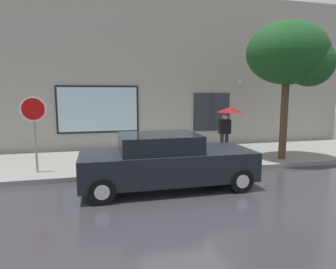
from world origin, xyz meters
name	(u,v)px	position (x,y,z in m)	size (l,w,h in m)	color
ground_plane	(183,185)	(0.00, 0.00, 0.00)	(60.00, 60.00, 0.00)	#333338
sidewalk	(161,159)	(0.00, 3.00, 0.07)	(20.00, 4.00, 0.15)	gray
building_facade	(149,73)	(-0.02, 5.50, 3.48)	(20.00, 0.67, 7.00)	#9E998E
parked_car	(166,161)	(-0.53, -0.09, 0.74)	(4.65, 1.91, 1.50)	black
fire_hydrant	(131,158)	(-1.31, 1.59, 0.51)	(0.30, 0.44, 0.74)	red
pedestrian_with_umbrella	(228,116)	(2.80, 3.10, 1.68)	(1.05, 1.05, 1.89)	black
street_tree	(292,56)	(4.50, 1.66, 3.91)	(2.98, 2.54, 4.97)	#4C3823
stop_sign	(34,119)	(-4.18, 1.84, 1.80)	(0.76, 0.10, 2.34)	gray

